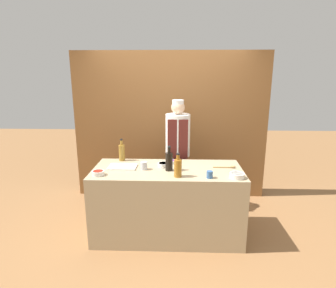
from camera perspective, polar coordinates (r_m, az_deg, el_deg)
ground_plane at (r=3.90m, az=-0.09°, el=-17.58°), size 14.00×14.00×0.00m
cabinet_wall at (r=4.67m, az=0.49°, el=3.67°), size 3.15×0.18×2.40m
counter at (r=3.68m, az=-0.09°, el=-11.66°), size 1.86×0.82×0.89m
sauce_bowl_red at (r=3.39m, az=-14.02°, el=-5.70°), size 0.14×0.14×0.05m
sauce_bowl_yellow at (r=3.59m, az=-0.89°, el=-4.20°), size 0.15×0.15×0.05m
sauce_bowl_white at (r=3.31m, az=13.86°, el=-6.18°), size 0.17×0.17×0.06m
sauce_bowl_purple at (r=3.72m, az=0.96°, el=-3.61°), size 0.11×0.11×0.04m
cutting_board at (r=3.61m, az=-9.21°, el=-4.59°), size 0.35×0.24×0.02m
bottle_soy at (r=3.43m, az=0.22°, el=-3.47°), size 0.09×0.09×0.31m
bottle_vinegar at (r=3.86m, az=-9.37°, el=-1.64°), size 0.08×0.08×0.30m
bottle_amber at (r=3.22m, az=2.02°, el=-4.80°), size 0.09×0.09×0.28m
cup_steel at (r=3.49m, az=-4.90°, el=-4.41°), size 0.08×0.08×0.10m
cup_blue at (r=3.24m, az=8.46°, el=-6.15°), size 0.07×0.07×0.08m
wooden_spoon at (r=3.63m, az=12.10°, el=-4.57°), size 0.28×0.05×0.03m
chef_center at (r=4.19m, az=1.97°, el=-1.64°), size 0.36×0.36×1.68m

